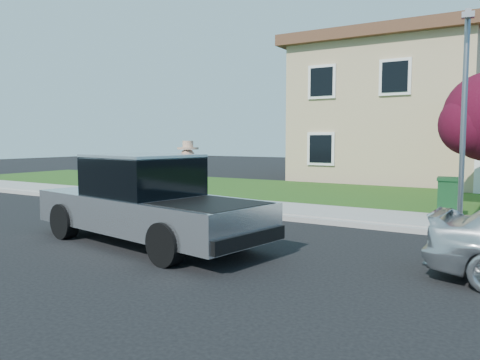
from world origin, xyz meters
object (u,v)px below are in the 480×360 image
woman (188,187)px  street_lamp (464,113)px  trash_bin (449,197)px  pickup_truck (147,202)px

woman → street_lamp: bearing=-166.5°
trash_bin → street_lamp: 2.84m
trash_bin → street_lamp: street_lamp is taller
woman → street_lamp: (5.44, 1.90, 1.61)m
pickup_truck → woman: size_ratio=2.76×
woman → trash_bin: size_ratio=2.10×
woman → trash_bin: bearing=-147.5°
trash_bin → woman: bearing=-147.9°
street_lamp → trash_bin: bearing=96.4°
pickup_truck → woman: (-0.28, 1.68, 0.13)m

